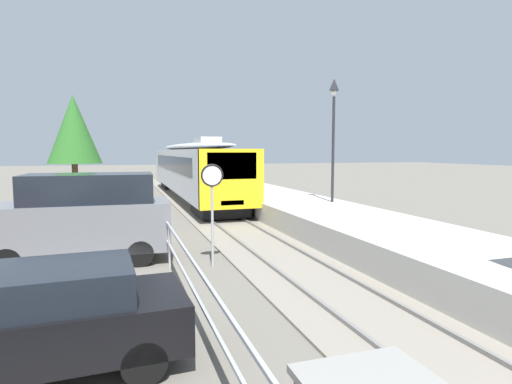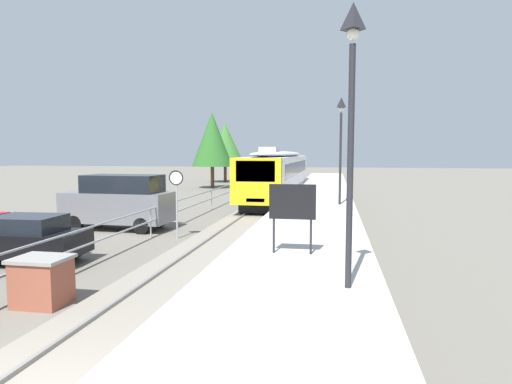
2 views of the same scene
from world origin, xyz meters
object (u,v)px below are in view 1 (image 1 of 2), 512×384
(commuter_train, at_px, (192,166))
(platform_lamp_mid_platform, at_px, (334,117))
(speed_limit_sign, at_px, (212,189))
(parked_van_grey, at_px, (82,217))
(parked_hatchback_black, at_px, (45,319))

(commuter_train, relative_size, platform_lamp_mid_platform, 3.89)
(speed_limit_sign, relative_size, parked_van_grey, 0.57)
(parked_hatchback_black, bearing_deg, parked_van_grey, 89.80)
(platform_lamp_mid_platform, bearing_deg, speed_limit_sign, -139.88)
(speed_limit_sign, bearing_deg, parked_hatchback_black, -126.19)
(commuter_train, distance_m, parked_hatchback_black, 21.76)
(commuter_train, bearing_deg, speed_limit_sign, -97.49)
(platform_lamp_mid_platform, distance_m, parked_hatchback_black, 14.77)
(platform_lamp_mid_platform, xyz_separation_m, parked_hatchback_black, (-9.98, -10.19, -3.83))
(commuter_train, distance_m, platform_lamp_mid_platform, 11.95)
(speed_limit_sign, height_order, parked_van_grey, speed_limit_sign)
(speed_limit_sign, relative_size, parked_hatchback_black, 0.69)
(parked_hatchback_black, relative_size, parked_van_grey, 0.82)
(commuter_train, xyz_separation_m, platform_lamp_mid_platform, (4.44, -10.81, 2.47))
(commuter_train, bearing_deg, parked_van_grey, -110.52)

